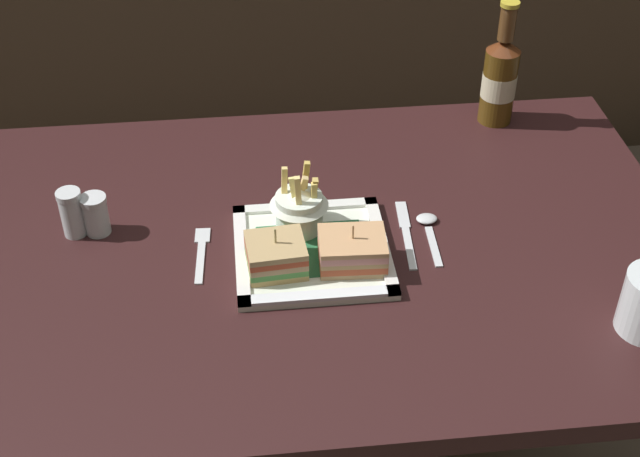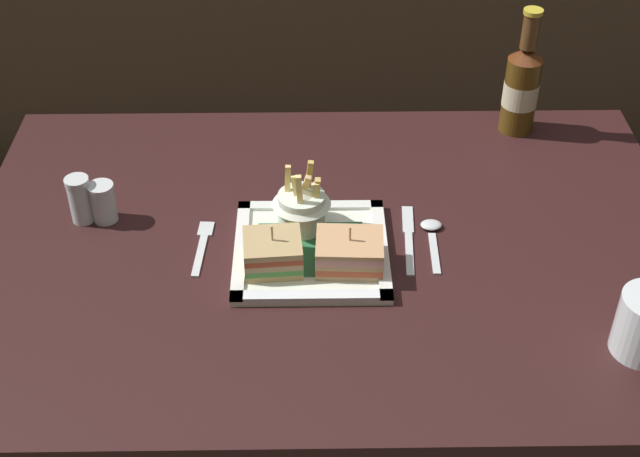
# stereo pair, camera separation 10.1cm
# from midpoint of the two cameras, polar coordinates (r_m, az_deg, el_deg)

# --- Properties ---
(dining_table) EXTENTS (1.17, 0.81, 0.75)m
(dining_table) POSITION_cam_midpoint_polar(r_m,az_deg,el_deg) (1.52, -1.43, -5.39)
(dining_table) COLOR black
(dining_table) RESTS_ON ground_plane
(square_plate) EXTENTS (0.24, 0.24, 0.02)m
(square_plate) POSITION_cam_midpoint_polar(r_m,az_deg,el_deg) (1.39, -2.60, -1.54)
(square_plate) COLOR white
(square_plate) RESTS_ON dining_table
(sandwich_half_left) EXTENTS (0.09, 0.09, 0.08)m
(sandwich_half_left) POSITION_cam_midpoint_polar(r_m,az_deg,el_deg) (1.34, -5.01, -1.80)
(sandwich_half_left) COLOR tan
(sandwich_half_left) RESTS_ON square_plate
(sandwich_half_right) EXTENTS (0.11, 0.09, 0.07)m
(sandwich_half_right) POSITION_cam_midpoint_polar(r_m,az_deg,el_deg) (1.35, -0.04, -1.49)
(sandwich_half_right) COLOR tan
(sandwich_half_right) RESTS_ON square_plate
(fries_cup) EXTENTS (0.09, 0.09, 0.11)m
(fries_cup) POSITION_cam_midpoint_polar(r_m,az_deg,el_deg) (1.40, -3.41, 1.45)
(fries_cup) COLOR silver
(fries_cup) RESTS_ON square_plate
(beer_bottle) EXTENTS (0.07, 0.07, 0.24)m
(beer_bottle) POSITION_cam_midpoint_polar(r_m,az_deg,el_deg) (1.70, 9.86, 9.54)
(beer_bottle) COLOR #563B11
(beer_bottle) RESTS_ON dining_table
(fork) EXTENTS (0.03, 0.14, 0.00)m
(fork) POSITION_cam_midpoint_polar(r_m,az_deg,el_deg) (1.42, -9.70, -1.53)
(fork) COLOR silver
(fork) RESTS_ON dining_table
(knife) EXTENTS (0.03, 0.18, 0.00)m
(knife) POSITION_cam_midpoint_polar(r_m,az_deg,el_deg) (1.44, 3.58, -0.23)
(knife) COLOR silver
(knife) RESTS_ON dining_table
(spoon) EXTENTS (0.04, 0.13, 0.01)m
(spoon) POSITION_cam_midpoint_polar(r_m,az_deg,el_deg) (1.45, 5.05, 0.11)
(spoon) COLOR silver
(spoon) RESTS_ON dining_table
(salt_shaker) EXTENTS (0.04, 0.04, 0.08)m
(salt_shaker) POSITION_cam_midpoint_polar(r_m,az_deg,el_deg) (1.48, -17.57, 0.75)
(salt_shaker) COLOR silver
(salt_shaker) RESTS_ON dining_table
(pepper_shaker) EXTENTS (0.04, 0.04, 0.07)m
(pepper_shaker) POSITION_cam_midpoint_polar(r_m,az_deg,el_deg) (1.48, -16.16, 0.67)
(pepper_shaker) COLOR silver
(pepper_shaker) RESTS_ON dining_table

